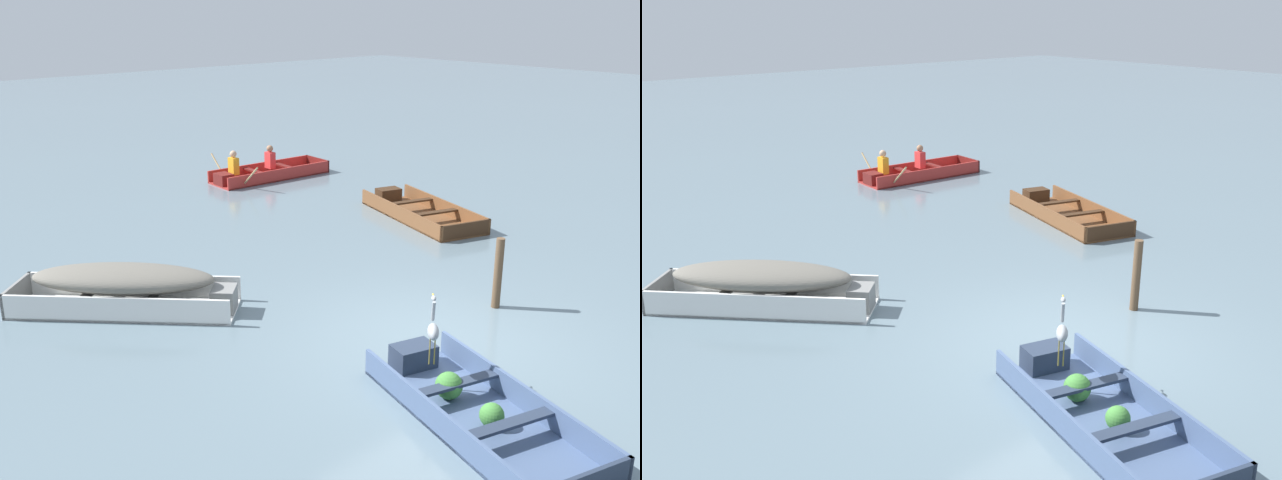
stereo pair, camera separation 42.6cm
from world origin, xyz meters
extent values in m
plane|color=slate|center=(0.00, 0.00, 0.00)|extent=(80.00, 80.00, 0.00)
cube|color=#475B7F|center=(-1.18, -1.70, 0.02)|extent=(2.01, 3.38, 0.04)
cube|color=#475B7F|center=(-1.76, -1.55, 0.17)|extent=(0.86, 3.08, 0.35)
cube|color=#475B7F|center=(-0.61, -1.85, 0.17)|extent=(0.86, 3.08, 0.35)
cube|color=#273246|center=(-0.82, -0.34, 0.19)|extent=(0.63, 0.49, 0.31)
cube|color=#273246|center=(-1.06, -1.24, 0.26)|extent=(1.14, 0.45, 0.04)
cube|color=#273246|center=(-1.30, -2.16, 0.26)|extent=(1.14, 0.45, 0.04)
sphere|color=#428438|center=(-1.09, -1.15, 0.21)|extent=(0.34, 0.34, 0.34)
sphere|color=#428438|center=(-1.20, -1.86, 0.18)|extent=(0.28, 0.28, 0.28)
cube|color=white|center=(-2.80, 3.91, 0.02)|extent=(3.21, 3.17, 0.04)
cube|color=white|center=(-2.47, 4.25, 0.21)|extent=(2.54, 2.49, 0.41)
cube|color=white|center=(-3.14, 3.57, 0.21)|extent=(2.54, 2.49, 0.41)
cube|color=gray|center=(-4.04, 5.12, 0.21)|extent=(0.74, 0.75, 0.41)
cube|color=gray|center=(-1.68, 2.81, 0.23)|extent=(0.57, 0.57, 0.37)
cube|color=gray|center=(-2.43, 3.54, 0.31)|extent=(0.75, 0.76, 0.04)
cube|color=gray|center=(-3.18, 4.28, 0.31)|extent=(0.75, 0.76, 0.04)
ellipsoid|color=#6B665B|center=(-2.80, 3.91, 0.53)|extent=(2.72, 2.69, 0.41)
cube|color=brown|center=(4.50, 4.16, 0.02)|extent=(2.07, 3.49, 0.04)
cube|color=brown|center=(3.93, 4.32, 0.17)|extent=(0.93, 3.17, 0.34)
cube|color=brown|center=(5.06, 4.00, 0.17)|extent=(0.93, 3.17, 0.34)
cube|color=#3F2716|center=(4.06, 2.61, 0.17)|extent=(1.20, 0.38, 0.34)
cube|color=#3F2716|center=(4.89, 5.57, 0.19)|extent=(0.63, 0.50, 0.31)
cube|color=#3F2716|center=(4.63, 4.64, 0.26)|extent=(1.13, 0.46, 0.04)
cube|color=#3F2716|center=(4.36, 3.69, 0.26)|extent=(1.13, 0.46, 0.04)
cube|color=#AD2D28|center=(4.28, 9.45, 0.02)|extent=(3.38, 1.17, 0.04)
cube|color=#AD2D28|center=(4.26, 8.95, 0.17)|extent=(3.34, 0.18, 0.33)
cube|color=#AD2D28|center=(4.30, 9.94, 0.17)|extent=(3.34, 0.18, 0.33)
cube|color=maroon|center=(5.93, 9.38, 0.17)|extent=(0.09, 1.04, 0.33)
cube|color=maroon|center=(2.79, 9.51, 0.18)|extent=(0.38, 0.48, 0.30)
cube|color=maroon|center=(3.78, 9.47, 0.25)|extent=(0.20, 0.94, 0.04)
cube|color=maroon|center=(4.78, 9.43, 0.25)|extent=(0.20, 0.94, 0.04)
cube|color=red|center=(4.28, 9.45, 0.49)|extent=(0.19, 0.29, 0.44)
sphere|color=#9E7051|center=(4.28, 9.45, 0.81)|extent=(0.18, 0.18, 0.18)
cube|color=orange|center=(3.11, 9.49, 0.49)|extent=(0.19, 0.29, 0.44)
sphere|color=tan|center=(3.11, 9.49, 0.81)|extent=(0.18, 0.18, 0.18)
cylinder|color=tan|center=(3.08, 8.68, 0.38)|extent=(0.07, 0.64, 0.55)
cylinder|color=tan|center=(3.14, 10.31, 0.38)|extent=(0.07, 0.64, 0.55)
cylinder|color=olive|center=(-1.10, -0.83, 0.55)|extent=(0.02, 0.02, 0.35)
cylinder|color=olive|center=(-1.06, -0.88, 0.55)|extent=(0.02, 0.02, 0.35)
ellipsoid|color=#93999E|center=(-1.08, -0.86, 0.82)|extent=(0.33, 0.32, 0.18)
cylinder|color=#93999E|center=(-1.00, -0.77, 1.04)|extent=(0.11, 0.11, 0.28)
ellipsoid|color=#93999E|center=(-0.97, -0.74, 1.19)|extent=(0.12, 0.12, 0.06)
cone|color=gold|center=(-0.91, -0.69, 1.19)|extent=(0.09, 0.09, 0.02)
cylinder|color=brown|center=(1.67, 0.15, 0.58)|extent=(0.13, 0.13, 1.15)
camera|label=1|loc=(-7.25, -5.84, 4.62)|focal=40.00mm
camera|label=2|loc=(-6.92, -6.11, 4.62)|focal=40.00mm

